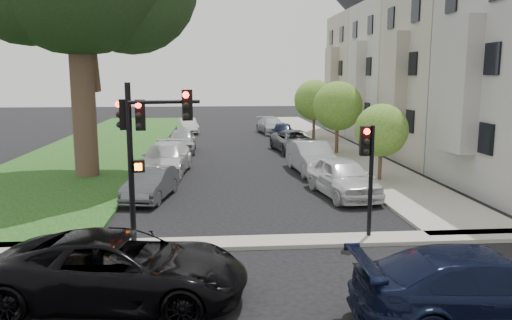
{
  "coord_description": "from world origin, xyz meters",
  "views": [
    {
      "loc": [
        -1.45,
        -11.93,
        4.87
      ],
      "look_at": [
        0.0,
        5.0,
        2.0
      ],
      "focal_mm": 35.0,
      "sensor_mm": 36.0,
      "label": 1
    }
  ],
  "objects": [
    {
      "name": "car_cross_far",
      "position": [
        3.81,
        -3.13,
        0.76
      ],
      "size": [
        5.25,
        2.16,
        1.52
      ],
      "primitive_type": "imported",
      "rotation": [
        0.0,
        0.0,
        1.56
      ],
      "color": "black",
      "rests_on": "ground"
    },
    {
      "name": "ground",
      "position": [
        0.0,
        0.0,
        0.0
      ],
      "size": [
        140.0,
        140.0,
        0.0
      ],
      "primitive_type": "plane",
      "color": "black",
      "rests_on": "ground"
    },
    {
      "name": "car_parked_9",
      "position": [
        -3.66,
        31.29,
        0.64
      ],
      "size": [
        2.13,
        4.08,
        1.28
      ],
      "primitive_type": "imported",
      "rotation": [
        0.0,
        0.0,
        0.21
      ],
      "color": "silver",
      "rests_on": "ground"
    },
    {
      "name": "house_b",
      "position": [
        12.45,
        15.5,
        6.93
      ],
      "size": [
        7.7,
        7.55,
        15.97
      ],
      "color": "gray",
      "rests_on": "ground"
    },
    {
      "name": "grass_strip",
      "position": [
        -9.0,
        24.0,
        0.06
      ],
      "size": [
        8.0,
        44.0,
        0.12
      ],
      "primitive_type": "cube",
      "color": "#133309",
      "rests_on": "ground"
    },
    {
      "name": "small_tree_c",
      "position": [
        6.2,
        25.59,
        3.07
      ],
      "size": [
        3.07,
        3.07,
        4.61
      ],
      "color": "brown",
      "rests_on": "ground"
    },
    {
      "name": "car_parked_2",
      "position": [
        3.76,
        19.59,
        0.7
      ],
      "size": [
        2.91,
        5.28,
        1.4
      ],
      "primitive_type": "imported",
      "rotation": [
        0.0,
        0.0,
        0.12
      ],
      "color": "#3F4247",
      "rests_on": "ground"
    },
    {
      "name": "small_tree_a",
      "position": [
        6.2,
        10.18,
        2.42
      ],
      "size": [
        2.42,
        2.42,
        3.64
      ],
      "color": "brown",
      "rests_on": "ground"
    },
    {
      "name": "house_c",
      "position": [
        12.45,
        23.0,
        6.93
      ],
      "size": [
        7.7,
        7.55,
        15.97
      ],
      "color": "beige",
      "rests_on": "ground"
    },
    {
      "name": "small_tree_b",
      "position": [
        6.2,
        18.36,
        3.04
      ],
      "size": [
        3.04,
        3.04,
        4.56
      ],
      "color": "brown",
      "rests_on": "ground"
    },
    {
      "name": "car_parked_0",
      "position": [
        3.77,
        7.62,
        0.79
      ],
      "size": [
        2.52,
        4.86,
        1.58
      ],
      "primitive_type": "imported",
      "rotation": [
        0.0,
        0.0,
        0.15
      ],
      "color": "silver",
      "rests_on": "ground"
    },
    {
      "name": "traffic_signal_main",
      "position": [
        -3.43,
        2.23,
        3.24
      ],
      "size": [
        2.3,
        0.64,
        4.69
      ],
      "color": "black",
      "rests_on": "ground"
    },
    {
      "name": "car_parked_7",
      "position": [
        -3.52,
        20.37,
        0.76
      ],
      "size": [
        1.8,
        4.44,
        1.51
      ],
      "primitive_type": "imported",
      "rotation": [
        0.0,
        0.0,
        0.0
      ],
      "color": "#999BA0",
      "rests_on": "ground"
    },
    {
      "name": "car_cross_near",
      "position": [
        -3.49,
        -1.47,
        0.76
      ],
      "size": [
        5.78,
        3.25,
        1.52
      ],
      "primitive_type": "imported",
      "rotation": [
        0.0,
        0.0,
        1.43
      ],
      "color": "black",
      "rests_on": "ground"
    },
    {
      "name": "traffic_signal_secondary",
      "position": [
        3.06,
        2.19,
        2.4
      ],
      "size": [
        0.44,
        0.36,
        3.45
      ],
      "color": "black",
      "rests_on": "ground"
    },
    {
      "name": "car_parked_6",
      "position": [
        -3.86,
        12.92,
        0.78
      ],
      "size": [
        2.7,
        5.54,
        1.55
      ],
      "primitive_type": "imported",
      "rotation": [
        0.0,
        0.0,
        -0.1
      ],
      "color": "silver",
      "rests_on": "ground"
    },
    {
      "name": "car_parked_1",
      "position": [
        3.49,
        12.68,
        0.79
      ],
      "size": [
        2.02,
        4.89,
        1.57
      ],
      "primitive_type": "imported",
      "rotation": [
        0.0,
        0.0,
        0.08
      ],
      "color": "#999BA0",
      "rests_on": "ground"
    },
    {
      "name": "car_parked_5",
      "position": [
        -3.97,
        7.79,
        0.64
      ],
      "size": [
        2.04,
        4.05,
        1.28
      ],
      "primitive_type": "imported",
      "rotation": [
        0.0,
        0.0,
        -0.19
      ],
      "color": "#3F4247",
      "rests_on": "ground"
    },
    {
      "name": "house_d",
      "position": [
        12.45,
        30.5,
        6.93
      ],
      "size": [
        7.7,
        7.55,
        15.97
      ],
      "color": "#B0A69B",
      "rests_on": "ground"
    },
    {
      "name": "car_parked_3",
      "position": [
        3.77,
        25.48,
        0.69
      ],
      "size": [
        2.23,
        4.24,
        1.38
      ],
      "primitive_type": "imported",
      "rotation": [
        0.0,
        0.0,
        -0.15
      ],
      "color": "black",
      "rests_on": "ground"
    },
    {
      "name": "car_parked_4",
      "position": [
        3.5,
        30.29,
        0.69
      ],
      "size": [
        2.58,
        4.95,
        1.37
      ],
      "primitive_type": "imported",
      "rotation": [
        0.0,
        0.0,
        0.14
      ],
      "color": "#999BA0",
      "rests_on": "ground"
    },
    {
      "name": "sidewalk_right",
      "position": [
        6.75,
        24.0,
        0.06
      ],
      "size": [
        3.5,
        44.0,
        0.12
      ],
      "primitive_type": "cube",
      "color": "gray",
      "rests_on": "ground"
    },
    {
      "name": "sidewalk_cross",
      "position": [
        0.0,
        2.0,
        0.06
      ],
      "size": [
        60.0,
        1.0,
        0.12
      ],
      "primitive_type": "cube",
      "color": "gray",
      "rests_on": "ground"
    }
  ]
}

